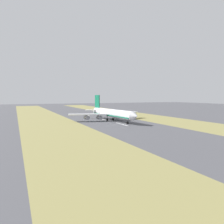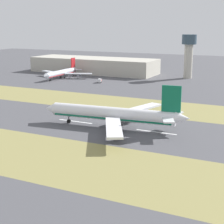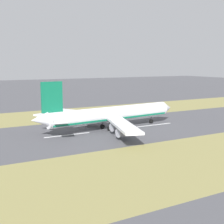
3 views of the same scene
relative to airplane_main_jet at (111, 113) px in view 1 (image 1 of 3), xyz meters
name	(u,v)px [view 1 (image 1 of 3)]	position (x,y,z in m)	size (l,w,h in m)	color
ground_plane	(111,121)	(1.55, 3.00, -6.02)	(800.00, 800.00, 0.00)	#4C4C51
grass_median_west	(159,119)	(-43.45, 3.00, -6.02)	(40.00, 600.00, 0.01)	olive
grass_median_east	(50,124)	(46.55, 3.00, -6.02)	(40.00, 600.00, 0.01)	olive
centreline_dash_near	(87,115)	(1.55, -58.10, -6.01)	(1.20, 18.00, 0.01)	silver
centreline_dash_mid	(101,119)	(1.55, -18.10, -6.01)	(1.20, 18.00, 0.01)	silver
centreline_dash_far	(122,124)	(1.55, 21.90, -6.01)	(1.20, 18.00, 0.01)	silver
airplane_main_jet	(111,113)	(0.00, 0.00, 0.00)	(63.82, 67.21, 20.20)	white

